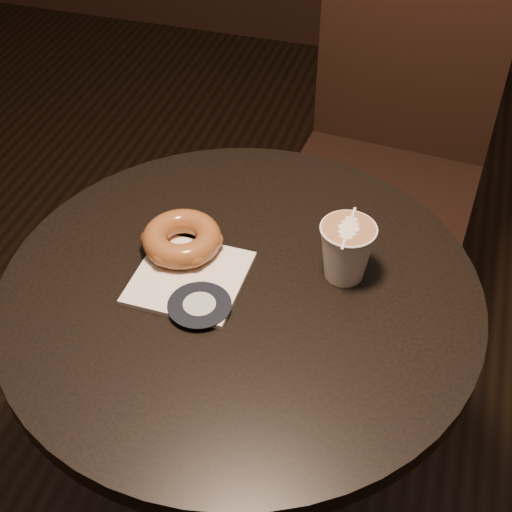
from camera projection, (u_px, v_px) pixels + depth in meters
name	position (u px, v px, depth m)	size (l,w,h in m)	color
cafe_table	(242.00, 371.00, 1.17)	(0.70, 0.70, 0.75)	black
chair	(394.00, 129.00, 1.62)	(0.45, 0.45, 1.06)	black
pastry_bag	(189.00, 278.00, 1.04)	(0.16, 0.16, 0.01)	white
doughnut	(182.00, 238.00, 1.06)	(0.12, 0.12, 0.04)	brown
latte_cup	(346.00, 252.00, 1.02)	(0.08, 0.08, 0.09)	white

